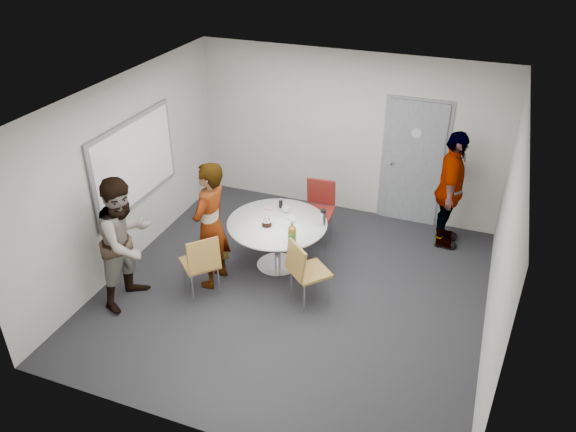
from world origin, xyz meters
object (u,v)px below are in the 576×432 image
at_px(chair_near_left, 202,261).
at_px(person_main, 211,226).
at_px(person_left, 126,241).
at_px(door, 413,163).
at_px(chair_near_right, 304,268).
at_px(chair_far, 319,204).
at_px(table, 279,229).
at_px(whiteboard, 135,162).
at_px(person_right, 450,190).

relative_size(chair_near_left, person_main, 0.52).
bearing_deg(person_left, door, -34.91).
distance_m(person_main, person_left, 1.09).
bearing_deg(chair_near_right, chair_far, 143.45).
bearing_deg(chair_near_right, door, 113.93).
bearing_deg(door, table, -126.48).
xyz_separation_m(whiteboard, chair_near_right, (2.67, -0.41, -0.88)).
height_order(person_left, person_right, person_right).
distance_m(door, chair_near_left, 3.75).
bearing_deg(person_left, chair_near_left, -60.44).
height_order(door, person_main, door).
xyz_separation_m(whiteboard, person_right, (4.21, 1.75, -0.53)).
relative_size(whiteboard, table, 1.35).
xyz_separation_m(table, chair_near_left, (-0.69, -1.00, -0.06)).
xyz_separation_m(chair_near_left, person_main, (-0.03, 0.35, 0.33)).
bearing_deg(chair_near_right, whiteboard, -146.50).
xyz_separation_m(table, chair_far, (0.28, 0.97, -0.04)).
bearing_deg(person_left, person_right, -45.26).
height_order(chair_near_left, person_right, person_right).
bearing_deg(person_right, chair_far, 100.98).
xyz_separation_m(whiteboard, person_main, (1.35, -0.39, -0.54)).
xyz_separation_m(door, table, (-1.49, -2.02, -0.39)).
height_order(whiteboard, person_left, whiteboard).
bearing_deg(whiteboard, door, 32.66).
relative_size(whiteboard, chair_near_right, 2.03).
bearing_deg(chair_near_right, table, 174.32).
distance_m(chair_near_right, person_main, 1.37).
xyz_separation_m(table, person_main, (-0.72, -0.65, 0.27)).
bearing_deg(person_main, whiteboard, -102.90).
height_order(door, chair_near_right, door).
height_order(chair_near_right, person_left, person_left).
bearing_deg(table, person_main, -137.84).
distance_m(chair_near_left, person_right, 3.78).
bearing_deg(person_right, table, 120.28).
height_order(door, person_right, door).
xyz_separation_m(whiteboard, chair_near_left, (1.38, -0.73, -0.87)).
height_order(whiteboard, chair_far, whiteboard).
relative_size(whiteboard, chair_near_left, 2.01).
height_order(whiteboard, person_main, whiteboard).
bearing_deg(chair_far, chair_near_right, 97.28).
bearing_deg(whiteboard, chair_far, 27.75).
bearing_deg(whiteboard, person_right, 22.58).
height_order(chair_near_left, person_main, person_main).
height_order(table, person_right, person_right).
height_order(table, chair_near_left, table).
xyz_separation_m(chair_near_left, person_left, (-0.87, -0.36, 0.32)).
height_order(chair_near_left, chair_far, chair_far).
relative_size(door, person_main, 1.17).
height_order(door, whiteboard, door).
relative_size(chair_near_right, chair_far, 0.97).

